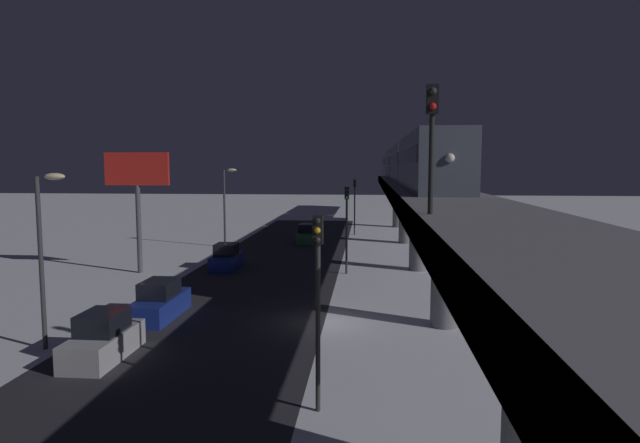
# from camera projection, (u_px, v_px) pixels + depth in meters

# --- Properties ---
(ground_plane) EXTENTS (240.00, 240.00, 0.00)m
(ground_plane) POSITION_uv_depth(u_px,v_px,m) (323.00, 323.00, 27.72)
(ground_plane) COLOR white
(avenue_asphalt) EXTENTS (11.00, 102.16, 0.01)m
(avenue_asphalt) POSITION_uv_depth(u_px,v_px,m) (218.00, 320.00, 28.20)
(avenue_asphalt) COLOR #28282D
(avenue_asphalt) RESTS_ON ground_plane
(elevated_railway) EXTENTS (5.00, 102.16, 6.44)m
(elevated_railway) POSITION_uv_depth(u_px,v_px,m) (445.00, 215.00, 26.62)
(elevated_railway) COLOR slate
(elevated_railway) RESTS_ON ground_plane
(subway_train) EXTENTS (2.94, 74.07, 3.40)m
(subway_train) POSITION_uv_depth(u_px,v_px,m) (402.00, 163.00, 62.32)
(subway_train) COLOR #4C5160
(subway_train) RESTS_ON elevated_railway
(rail_signal) EXTENTS (0.36, 0.41, 4.00)m
(rail_signal) POSITION_uv_depth(u_px,v_px,m) (432.00, 126.00, 16.85)
(rail_signal) COLOR black
(rail_signal) RESTS_ON elevated_railway
(sedan_blue) EXTENTS (1.80, 4.75, 1.97)m
(sedan_blue) POSITION_uv_depth(u_px,v_px,m) (160.00, 302.00, 28.66)
(sedan_blue) COLOR navy
(sedan_blue) RESTS_ON ground_plane
(sedan_blue_2) EXTENTS (1.80, 4.01, 1.97)m
(sedan_blue_2) POSITION_uv_depth(u_px,v_px,m) (226.00, 259.00, 42.07)
(sedan_blue_2) COLOR navy
(sedan_blue_2) RESTS_ON ground_plane
(sedan_green_2) EXTENTS (1.80, 4.47, 1.97)m
(sedan_green_2) POSITION_uv_depth(u_px,v_px,m) (307.00, 235.00, 56.19)
(sedan_green_2) COLOR #2D6038
(sedan_green_2) RESTS_ON ground_plane
(sedan_silver) EXTENTS (1.80, 4.28, 1.97)m
(sedan_silver) POSITION_uv_depth(u_px,v_px,m) (103.00, 340.00, 22.56)
(sedan_silver) COLOR #B2B2B7
(sedan_silver) RESTS_ON ground_plane
(traffic_light_near) EXTENTS (0.32, 0.44, 6.40)m
(traffic_light_near) POSITION_uv_depth(u_px,v_px,m) (318.00, 285.00, 17.35)
(traffic_light_near) COLOR #2D2D2D
(traffic_light_near) RESTS_ON ground_plane
(traffic_light_mid) EXTENTS (0.32, 0.44, 6.40)m
(traffic_light_mid) POSITION_uv_depth(u_px,v_px,m) (347.00, 217.00, 39.80)
(traffic_light_mid) COLOR #2D2D2D
(traffic_light_mid) RESTS_ON ground_plane
(traffic_light_far) EXTENTS (0.32, 0.44, 6.40)m
(traffic_light_far) POSITION_uv_depth(u_px,v_px,m) (355.00, 198.00, 62.24)
(traffic_light_far) COLOR #2D2D2D
(traffic_light_far) RESTS_ON ground_plane
(commercial_billboard) EXTENTS (4.80, 0.36, 8.90)m
(commercial_billboard) POSITION_uv_depth(u_px,v_px,m) (137.00, 181.00, 39.98)
(commercial_billboard) COLOR #4C4C51
(commercial_billboard) RESTS_ON ground_plane
(street_lamp_near) EXTENTS (1.35, 0.44, 7.65)m
(street_lamp_near) POSITION_uv_depth(u_px,v_px,m) (45.00, 240.00, 23.29)
(street_lamp_near) COLOR #38383D
(street_lamp_near) RESTS_ON ground_plane
(street_lamp_far) EXTENTS (1.35, 0.44, 7.65)m
(street_lamp_far) POSITION_uv_depth(u_px,v_px,m) (227.00, 198.00, 53.01)
(street_lamp_far) COLOR #38383D
(street_lamp_far) RESTS_ON ground_plane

